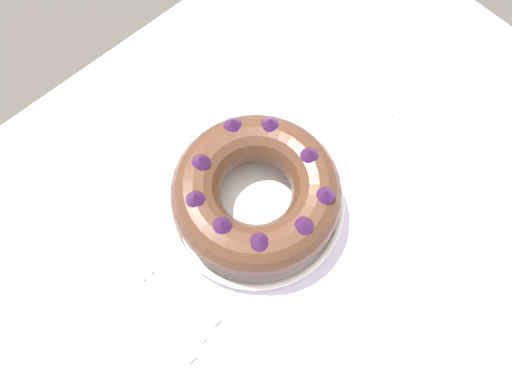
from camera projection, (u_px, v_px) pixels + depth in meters
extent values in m
plane|color=#4C4742|center=(269.00, 293.00, 1.60)|extent=(8.00, 8.00, 0.00)
cube|color=silver|center=(278.00, 215.00, 0.92)|extent=(1.31, 1.00, 0.03)
cylinder|color=brown|center=(314.00, 39.00, 1.54)|extent=(0.06, 0.06, 0.73)
cylinder|color=white|center=(256.00, 205.00, 0.90)|extent=(0.30, 0.30, 0.01)
torus|color=white|center=(256.00, 202.00, 0.89)|extent=(0.32, 0.32, 0.01)
torus|color=#4C2D1E|center=(256.00, 192.00, 0.84)|extent=(0.29, 0.29, 0.09)
cone|color=#3D1947|center=(195.00, 197.00, 0.79)|extent=(0.04, 0.04, 0.02)
cone|color=#3D1947|center=(221.00, 224.00, 0.77)|extent=(0.03, 0.03, 0.02)
cone|color=#3D1947|center=(259.00, 240.00, 0.76)|extent=(0.04, 0.04, 0.02)
cone|color=#3D1947|center=(305.00, 224.00, 0.77)|extent=(0.04, 0.04, 0.02)
cone|color=#3D1947|center=(326.00, 193.00, 0.79)|extent=(0.04, 0.04, 0.02)
cone|color=#3D1947|center=(310.00, 152.00, 0.82)|extent=(0.04, 0.04, 0.02)
cone|color=#3D1947|center=(270.00, 122.00, 0.84)|extent=(0.04, 0.04, 0.02)
cone|color=#3D1947|center=(233.00, 122.00, 0.84)|extent=(0.04, 0.04, 0.02)
cone|color=#3D1947|center=(200.00, 160.00, 0.81)|extent=(0.04, 0.04, 0.02)
cube|color=white|center=(176.00, 308.00, 0.83)|extent=(0.01, 0.15, 0.01)
cube|color=silver|center=(139.00, 264.00, 0.86)|extent=(0.02, 0.06, 0.01)
cube|color=white|center=(173.00, 337.00, 0.82)|extent=(0.02, 0.10, 0.01)
cube|color=silver|center=(131.00, 287.00, 0.85)|extent=(0.02, 0.12, 0.00)
cube|color=white|center=(202.00, 306.00, 0.83)|extent=(0.02, 0.08, 0.01)
cube|color=silver|center=(168.00, 267.00, 0.86)|extent=(0.02, 0.10, 0.00)
cube|color=white|center=(355.00, 116.00, 0.98)|extent=(0.14, 0.10, 0.00)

